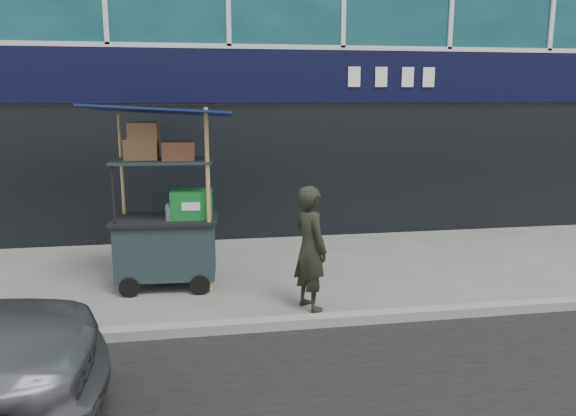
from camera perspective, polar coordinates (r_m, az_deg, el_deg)
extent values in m
plane|color=slate|center=(6.63, -3.15, -11.58)|extent=(80.00, 80.00, 0.00)
cube|color=gray|center=(6.42, -2.94, -11.77)|extent=(80.00, 0.18, 0.12)
cube|color=black|center=(9.95, -5.93, 13.17)|extent=(15.68, 0.06, 0.90)
cube|color=black|center=(10.08, -5.75, 3.47)|extent=(15.68, 0.04, 2.40)
cube|color=black|center=(7.83, -12.23, -3.98)|extent=(1.35, 0.84, 0.76)
cylinder|color=black|center=(7.64, -15.84, -7.79)|extent=(0.26, 0.07, 0.26)
cylinder|color=black|center=(7.54, -8.95, -7.75)|extent=(0.26, 0.07, 0.26)
cube|color=black|center=(7.74, -12.36, -1.12)|extent=(1.44, 0.93, 0.04)
cylinder|color=black|center=(7.44, -17.32, 1.15)|extent=(0.03, 0.03, 0.81)
cylinder|color=black|center=(7.30, -8.11, 1.37)|extent=(0.03, 0.03, 0.81)
cylinder|color=black|center=(8.07, -16.44, 1.97)|extent=(0.03, 0.03, 0.81)
cylinder|color=black|center=(7.94, -7.95, 2.19)|extent=(0.03, 0.03, 0.81)
cube|color=black|center=(7.61, -12.61, 4.71)|extent=(1.35, 0.84, 0.03)
cylinder|color=#9B7946|center=(7.32, -8.08, 0.53)|extent=(0.06, 0.06, 2.44)
cylinder|color=#9B7946|center=(8.10, -16.37, 0.84)|extent=(0.05, 0.05, 2.33)
cube|color=#0D1349|center=(7.56, -12.83, 9.60)|extent=(1.91, 1.41, 0.21)
cube|color=#106A2C|center=(7.61, -9.75, 0.40)|extent=(0.56, 0.41, 0.38)
cylinder|color=silver|center=(7.49, -12.08, -0.49)|extent=(0.08, 0.08, 0.22)
cylinder|color=#1A32C4|center=(7.47, -12.12, 0.40)|extent=(0.04, 0.04, 0.02)
cube|color=brown|center=(7.68, -14.63, 5.81)|extent=(0.45, 0.35, 0.27)
cube|color=#956441|center=(7.52, -11.06, 5.73)|extent=(0.43, 0.33, 0.24)
cube|color=brown|center=(7.64, -14.51, 7.62)|extent=(0.40, 0.31, 0.22)
imported|color=black|center=(6.81, 2.26, -4.09)|extent=(0.55, 0.66, 1.53)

